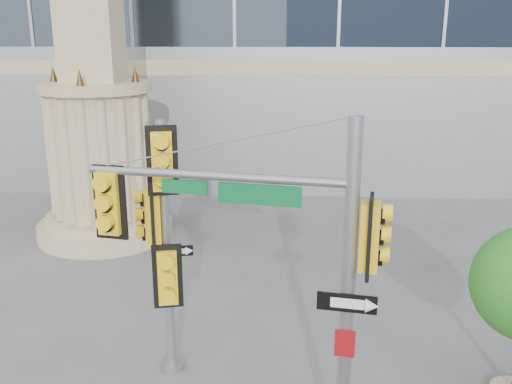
{
  "coord_description": "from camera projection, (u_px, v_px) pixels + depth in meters",
  "views": [
    {
      "loc": [
        -0.07,
        -8.83,
        6.76
      ],
      "look_at": [
        -0.59,
        2.0,
        3.61
      ],
      "focal_mm": 40.0,
      "sensor_mm": 36.0,
      "label": 1
    }
  ],
  "objects": [
    {
      "name": "monument",
      "position": [
        94.0,
        68.0,
        17.73
      ],
      "size": [
        4.4,
        4.4,
        16.6
      ],
      "color": "tan",
      "rests_on": "ground"
    },
    {
      "name": "main_signal_pole",
      "position": [
        279.0,
        259.0,
        8.35
      ],
      "size": [
        4.32,
        1.13,
        5.62
      ],
      "rotation": [
        0.0,
        0.0,
        -0.17
      ],
      "color": "slate",
      "rests_on": "ground"
    },
    {
      "name": "secondary_signal_pole",
      "position": [
        163.0,
        232.0,
        10.76
      ],
      "size": [
        0.94,
        0.68,
        5.16
      ],
      "rotation": [
        0.0,
        0.0,
        0.2
      ],
      "color": "slate",
      "rests_on": "ground"
    }
  ]
}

